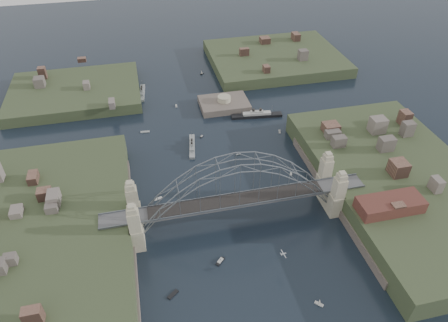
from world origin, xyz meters
TOP-DOWN VIEW (x-y plane):
  - ground at (0.00, 0.00)m, footprint 500.00×500.00m
  - bridge at (0.00, 0.00)m, footprint 84.00×13.80m
  - shore_west at (-57.32, 0.00)m, footprint 50.50×90.00m
  - shore_east at (57.32, 0.00)m, footprint 50.50×90.00m
  - headland_nw at (-55.00, 95.00)m, footprint 60.00×45.00m
  - headland_ne at (50.00, 110.00)m, footprint 70.00×55.00m
  - fort_island at (12.00, 70.00)m, footprint 22.00×16.00m
  - wharf_shed at (44.00, -14.00)m, footprint 20.00×8.00m
  - finger_pier at (39.00, -28.00)m, footprint 4.00×22.00m
  - naval_cruiser_near at (-7.59, 41.79)m, footprint 4.53×15.78m
  - naval_cruiser_far at (-23.91, 90.46)m, footprint 3.85×15.99m
  - ocean_liner at (24.14, 58.24)m, footprint 22.71×5.58m
  - aeroplane at (7.57, -21.79)m, footprint 1.67×3.07m
  - small_boat_a at (-23.78, 14.93)m, footprint 2.96×1.57m
  - small_boat_b at (9.24, 33.03)m, footprint 1.84×0.76m
  - small_boat_c at (-8.83, -15.58)m, footprint 3.17×3.15m
  - small_boat_d at (30.09, 44.50)m, footprint 1.37×2.39m
  - small_boat_e at (-25.12, 56.99)m, footprint 3.89×1.56m
  - small_boat_f at (-2.59, 48.08)m, footprint 1.69×1.53m
  - small_boat_g at (13.53, -34.94)m, footprint 2.25×2.25m
  - small_boat_h at (-9.47, 75.23)m, footprint 0.89×2.29m
  - small_boat_i at (25.16, 17.38)m, footprint 1.52×2.27m
  - small_boat_j at (-23.62, -23.43)m, footprint 3.34×2.97m
  - small_boat_k at (8.09, 105.35)m, footprint 2.11×1.78m
  - small_boat_l at (-37.42, 33.02)m, footprint 2.63×1.72m

SIDE VIEW (x-z plane):
  - fort_island at x=12.00m, z-range -5.04..4.36m
  - ground at x=0.00m, z-range 0.00..0.00m
  - small_boat_a at x=-23.78m, z-range -0.08..0.38m
  - small_boat_b at x=9.24m, z-range -0.08..0.38m
  - small_boat_e at x=-25.12m, z-range -0.08..0.38m
  - small_boat_i at x=25.16m, z-range -0.08..0.38m
  - small_boat_j at x=-23.62m, z-range -0.08..0.38m
  - small_boat_l at x=-37.42m, z-range -0.08..0.38m
  - small_boat_c at x=-8.83m, z-range -0.43..0.99m
  - small_boat_d at x=30.09m, z-range -0.43..1.00m
  - small_boat_h at x=-9.47m, z-range -0.43..1.00m
  - small_boat_f at x=-2.59m, z-range -0.42..1.01m
  - headland_nw at x=-55.00m, z-range -4.00..5.00m
  - finger_pier at x=39.00m, z-range 0.00..1.40m
  - naval_cruiser_near at x=-7.59m, z-range -1.62..3.08m
  - headland_ne at x=50.00m, z-range -4.00..5.50m
  - naval_cruiser_far at x=-23.91m, z-range -1.84..3.51m
  - ocean_liner at x=24.14m, z-range -1.91..3.62m
  - small_boat_g at x=13.53m, z-range -0.32..2.05m
  - small_boat_k at x=8.09m, z-range -0.27..2.11m
  - shore_west at x=-57.32m, z-range -4.03..7.97m
  - shore_east at x=57.32m, z-range -4.03..7.97m
  - aeroplane at x=7.57m, z-range 6.23..6.67m
  - wharf_shed at x=44.00m, z-range 8.00..12.00m
  - bridge at x=0.00m, z-range 0.02..24.62m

